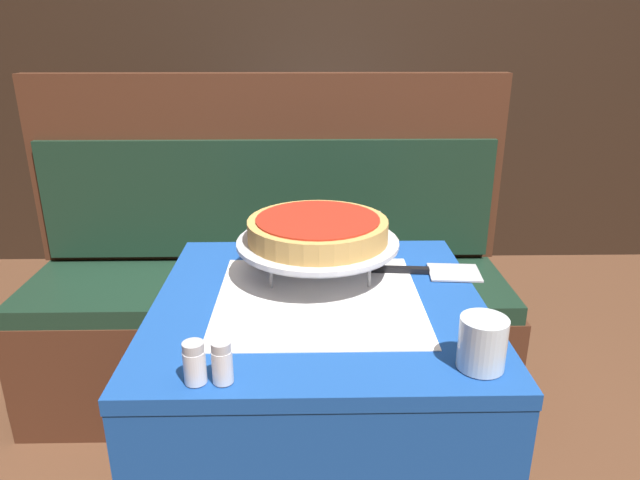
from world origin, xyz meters
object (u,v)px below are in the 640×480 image
Objects in this scene: deep_dish_pizza at (320,229)px; dining_table_rear at (318,177)px; dining_table_front at (319,344)px; pepper_shaker at (222,362)px; salt_shaker at (194,363)px; condiment_caddy at (303,145)px; pizza_server at (429,271)px; booth_bench at (269,311)px; napkin_holder at (362,230)px; water_glass_near at (482,343)px; pizza_pan_stand at (320,244)px.

dining_table_rear is at bearing 89.24° from deep_dish_pizza.
pepper_shaker is at bearing -117.93° from dining_table_front.
salt_shaker is 1.79m from condiment_caddy.
pizza_server is at bearing 42.82° from salt_shaker.
condiment_caddy reaches higher than salt_shaker.
booth_bench reaches higher than napkin_holder.
booth_bench reaches higher than salt_shaker.
dining_table_front is at bearing -92.22° from deep_dish_pizza.
salt_shaker is (-0.04, -1.01, 0.43)m from booth_bench.
condiment_caddy reaches higher than water_glass_near.
dining_table_rear is at bearing 89.12° from dining_table_front.
salt_shaker is 0.40× the size of condiment_caddy.
dining_table_rear is 2.46× the size of deep_dish_pizza.
deep_dish_pizza is 3.49× the size of water_glass_near.
napkin_holder is at bearing 58.63° from pizza_pan_stand.
deep_dish_pizza reaches higher than pizza_pan_stand.
dining_table_front is at bearing 62.07° from pepper_shaker.
water_glass_near is 0.91× the size of napkin_holder.
deep_dish_pizza is 1.36m from condiment_caddy.
deep_dish_pizza reaches higher than pepper_shaker.
dining_table_rear is at bearing 84.24° from pepper_shaker.
water_glass_near is (0.27, -0.39, -0.03)m from pizza_pan_stand.
dining_table_rear is 4.35× the size of condiment_caddy.
pizza_server is (0.26, 0.01, -0.07)m from pizza_pan_stand.
pizza_server is at bearing -77.08° from condiment_caddy.
booth_bench is 0.82m from pizza_server.
napkin_holder is (-0.15, 0.57, -0.00)m from water_glass_near.
pepper_shaker is 1.79m from condiment_caddy.
salt_shaker is at bearing -92.39° from booth_bench.
pepper_shaker is (-0.16, -0.30, 0.15)m from dining_table_front.
pepper_shaker is at bearing 0.00° from salt_shaker.
deep_dish_pizza is (-0.02, -1.41, 0.23)m from dining_table_rear.
pepper_shaker is (0.04, 0.00, 0.00)m from salt_shaker.
dining_table_front is 10.04× the size of pepper_shaker.
condiment_caddy reaches higher than deep_dish_pizza.
booth_bench is 1.16m from water_glass_near.
deep_dish_pizza is 0.48m from salt_shaker.
booth_bench is 1.10m from salt_shaker.
condiment_caddy is at bearing 92.19° from deep_dish_pizza.
water_glass_near is 1.26× the size of salt_shaker.
deep_dish_pizza is 4.40× the size of salt_shaker.
napkin_holder is (0.11, 0.19, -0.03)m from pizza_pan_stand.
booth_bench reaches higher than condiment_caddy.
deep_dish_pizza is 0.46m from pepper_shaker.
pizza_pan_stand is 1.34× the size of pizza_server.
water_glass_near is (0.27, -0.39, -0.07)m from deep_dish_pizza.
condiment_caddy is at bearing -144.78° from dining_table_rear.
salt_shaker is (-0.21, -0.42, -0.08)m from deep_dish_pizza.
booth_bench is at bearing 103.00° from dining_table_front.
salt_shaker is at bearing -118.01° from napkin_holder.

